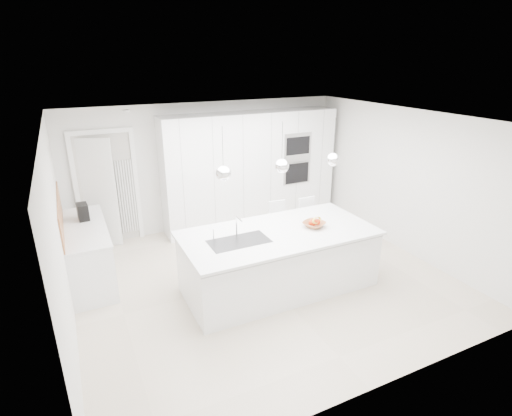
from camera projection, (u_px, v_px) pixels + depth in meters
name	position (u px, v px, depth m)	size (l,w,h in m)	color
floor	(264.00, 279.00, 6.31)	(5.50, 5.50, 0.00)	beige
wall_back	(208.00, 166.00, 7.98)	(5.50, 5.50, 0.00)	silver
wall_left	(59.00, 240.00, 4.76)	(5.00, 5.00, 0.00)	silver
ceiling	(266.00, 119.00, 5.43)	(5.50, 5.50, 0.00)	white
tall_cabinets	(251.00, 170.00, 8.09)	(3.60, 0.60, 2.30)	white
oven_stack	(297.00, 159.00, 8.12)	(0.62, 0.04, 1.05)	#A5A5A8
doorway_frame	(108.00, 190.00, 7.24)	(1.11, 0.08, 2.13)	white
hallway_door	(93.00, 194.00, 7.11)	(0.82, 0.04, 2.00)	white
radiator	(127.00, 197.00, 7.43)	(0.32, 0.04, 1.40)	white
left_base_cabinets	(89.00, 254.00, 6.18)	(0.60, 1.80, 0.86)	white
left_worktop	(84.00, 227.00, 6.02)	(0.62, 1.82, 0.04)	white
oak_backsplash	(60.00, 214.00, 5.81)	(0.02, 1.80, 0.50)	#AA6C41
island_base	(279.00, 262.00, 5.95)	(2.80, 1.20, 0.86)	white
island_worktop	(278.00, 233.00, 5.83)	(2.84, 1.40, 0.04)	white
island_sink	(239.00, 247.00, 5.55)	(0.84, 0.44, 0.18)	#3F3F42
island_tap	(236.00, 226.00, 5.66)	(0.02, 0.02, 0.30)	white
pendant_left	(223.00, 173.00, 5.08)	(0.20, 0.20, 0.20)	white
pendant_mid	(282.00, 166.00, 5.43)	(0.20, 0.20, 0.20)	white
pendant_right	(333.00, 160.00, 5.77)	(0.20, 0.20, 0.20)	white
fruit_bowl	(314.00, 224.00, 5.98)	(0.32, 0.32, 0.08)	#AA6C41
espresso_machine	(83.00, 212.00, 6.22)	(0.16, 0.24, 0.26)	black
bar_stool_left	(280.00, 229.00, 6.95)	(0.32, 0.44, 0.96)	white
bar_stool_right	(309.00, 226.00, 7.03)	(0.33, 0.45, 0.99)	white
apple_a	(314.00, 223.00, 5.95)	(0.08, 0.08, 0.08)	#AA2509
apple_b	(318.00, 222.00, 5.98)	(0.09, 0.09, 0.09)	#AA2509
apple_c	(311.00, 223.00, 5.97)	(0.08, 0.08, 0.08)	#AA2509
apple_extra_3	(313.00, 221.00, 6.01)	(0.08, 0.08, 0.08)	#AA2509
banana_bunch	(317.00, 220.00, 5.95)	(0.20, 0.20, 0.03)	gold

